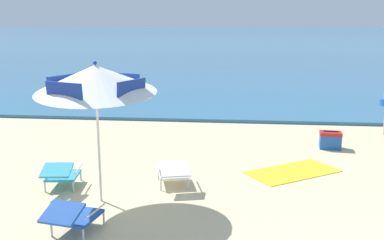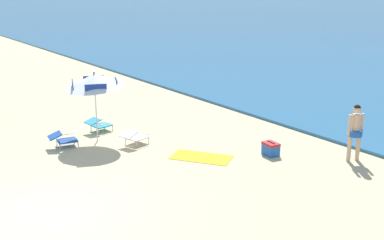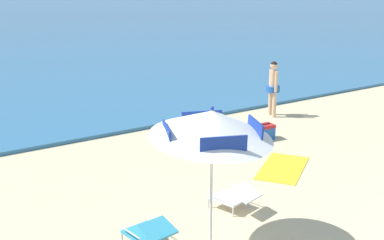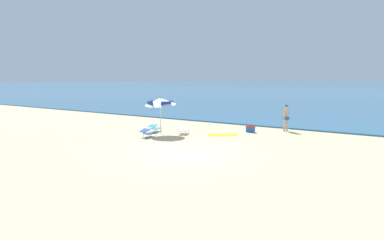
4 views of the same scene
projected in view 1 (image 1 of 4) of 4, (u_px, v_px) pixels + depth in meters
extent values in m
cube|color=#2D668E|center=(241.00, 29.00, 401.51)|extent=(800.00, 800.00, 0.10)
cylinder|color=silver|center=(98.00, 135.00, 6.94)|extent=(0.04, 0.04, 2.24)
cone|color=white|center=(96.00, 79.00, 6.75)|extent=(2.15, 2.18, 0.61)
cube|color=navy|center=(123.00, 80.00, 7.35)|extent=(0.64, 0.30, 0.24)
cube|color=navy|center=(63.00, 82.00, 7.09)|extent=(0.30, 0.64, 0.24)
cube|color=navy|center=(64.00, 90.00, 6.18)|extent=(0.64, 0.30, 0.24)
cube|color=navy|center=(132.00, 88.00, 6.45)|extent=(0.30, 0.64, 0.24)
sphere|color=navy|center=(95.00, 63.00, 6.69)|extent=(0.06, 0.06, 0.06)
cube|color=#1E4799|center=(78.00, 217.00, 6.11)|extent=(0.62, 0.69, 0.04)
cube|color=#1E4799|center=(62.00, 213.00, 5.71)|extent=(0.56, 0.49, 0.18)
cylinder|color=silver|center=(74.00, 214.00, 6.47)|extent=(0.03, 0.03, 0.18)
cylinder|color=silver|center=(104.00, 218.00, 6.33)|extent=(0.03, 0.03, 0.18)
cylinder|color=silver|center=(51.00, 230.00, 5.93)|extent=(0.03, 0.03, 0.18)
cylinder|color=silver|center=(83.00, 235.00, 5.80)|extent=(0.03, 0.03, 0.18)
cylinder|color=silver|center=(60.00, 206.00, 6.16)|extent=(0.12, 0.54, 0.02)
cylinder|color=silver|center=(95.00, 211.00, 6.00)|extent=(0.12, 0.54, 0.02)
cube|color=white|center=(173.00, 174.00, 7.89)|extent=(0.65, 0.71, 0.04)
cube|color=white|center=(175.00, 169.00, 7.48)|extent=(0.58, 0.52, 0.18)
cylinder|color=silver|center=(158.00, 175.00, 8.15)|extent=(0.03, 0.03, 0.18)
cylinder|color=silver|center=(184.00, 174.00, 8.22)|extent=(0.03, 0.03, 0.18)
cylinder|color=silver|center=(161.00, 186.00, 7.60)|extent=(0.03, 0.03, 0.18)
cylinder|color=silver|center=(189.00, 184.00, 7.67)|extent=(0.03, 0.03, 0.18)
cylinder|color=silver|center=(157.00, 168.00, 7.82)|extent=(0.16, 0.53, 0.02)
cylinder|color=silver|center=(188.00, 167.00, 7.90)|extent=(0.16, 0.53, 0.02)
cube|color=teal|center=(63.00, 175.00, 7.79)|extent=(0.59, 0.66, 0.04)
cube|color=teal|center=(57.00, 170.00, 7.40)|extent=(0.54, 0.47, 0.15)
cylinder|color=silver|center=(54.00, 176.00, 8.09)|extent=(0.03, 0.03, 0.18)
cylinder|color=silver|center=(81.00, 176.00, 8.10)|extent=(0.03, 0.03, 0.18)
cylinder|color=silver|center=(45.00, 187.00, 7.53)|extent=(0.03, 0.03, 0.18)
cylinder|color=silver|center=(73.00, 187.00, 7.54)|extent=(0.03, 0.03, 0.18)
cylinder|color=silver|center=(47.00, 169.00, 7.76)|extent=(0.09, 0.54, 0.02)
cylinder|color=silver|center=(78.00, 169.00, 7.77)|extent=(0.09, 0.54, 0.02)
cube|color=#1E56A8|center=(330.00, 142.00, 10.21)|extent=(0.51, 0.39, 0.32)
cube|color=red|center=(331.00, 134.00, 10.17)|extent=(0.53, 0.40, 0.08)
cylinder|color=black|center=(331.00, 131.00, 10.16)|extent=(0.34, 0.06, 0.02)
cube|color=gold|center=(293.00, 172.00, 8.58)|extent=(1.99, 1.76, 0.01)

